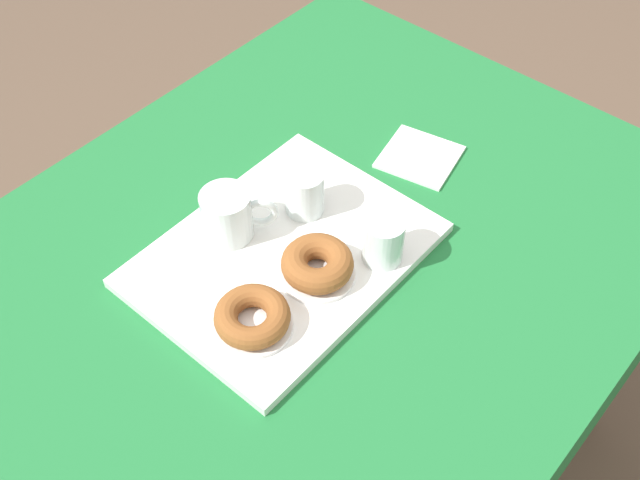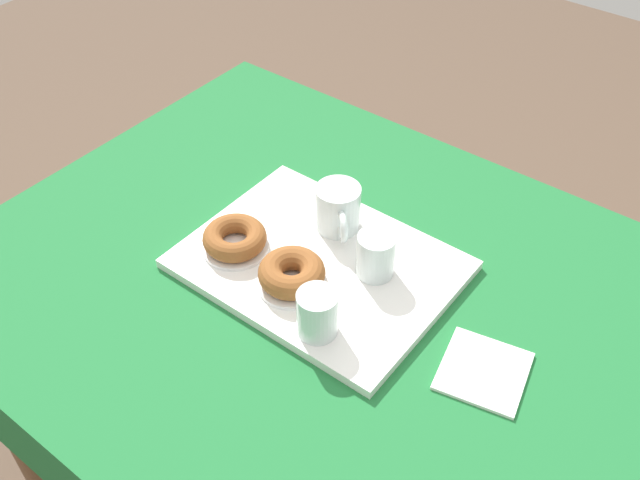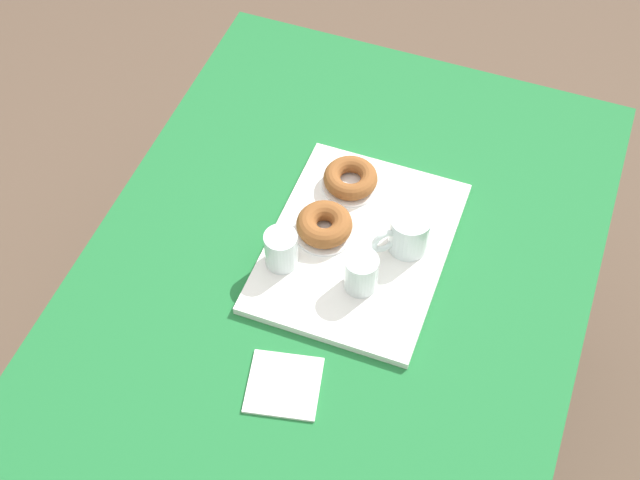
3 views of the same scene
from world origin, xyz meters
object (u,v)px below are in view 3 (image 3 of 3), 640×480
at_px(donut_plate_left, 350,185).
at_px(paper_napkin, 285,385).
at_px(tea_mug_left, 408,234).
at_px(donut_plate_right, 324,232).
at_px(water_glass_far, 281,251).
at_px(sugar_donut_right, 324,224).
at_px(serving_tray, 358,246).
at_px(dining_table, 338,294).
at_px(sugar_donut_left, 350,178).
at_px(water_glass_near, 361,274).

xyz_separation_m(donut_plate_left, paper_napkin, (-0.46, -0.04, -0.02)).
bearing_deg(tea_mug_left, donut_plate_right, 99.21).
relative_size(water_glass_far, sugar_donut_right, 0.71).
bearing_deg(donut_plate_left, serving_tray, -154.63).
bearing_deg(donut_plate_right, dining_table, -132.71).
bearing_deg(paper_napkin, tea_mug_left, -17.63).
distance_m(sugar_donut_left, donut_plate_right, 0.13).
xyz_separation_m(serving_tray, tea_mug_left, (0.03, -0.09, 0.05)).
height_order(water_glass_far, sugar_donut_right, water_glass_far).
bearing_deg(sugar_donut_left, dining_table, -167.67).
bearing_deg(water_glass_far, paper_napkin, -157.11).
distance_m(dining_table, water_glass_far, 0.20).
relative_size(water_glass_far, paper_napkin, 0.62).
bearing_deg(sugar_donut_right, tea_mug_left, -80.79).
height_order(sugar_donut_left, donut_plate_right, sugar_donut_left).
bearing_deg(donut_plate_left, donut_plate_right, 176.67).
relative_size(dining_table, sugar_donut_right, 11.25).
distance_m(water_glass_near, donut_plate_right, 0.14).
xyz_separation_m(sugar_donut_left, donut_plate_right, (-0.13, 0.01, -0.02)).
height_order(water_glass_far, donut_plate_left, water_glass_far).
bearing_deg(sugar_donut_right, serving_tray, -91.33).
height_order(water_glass_near, donut_plate_right, water_glass_near).
bearing_deg(water_glass_near, water_glass_far, 90.62).
relative_size(water_glass_near, sugar_donut_left, 0.71).
relative_size(serving_tray, water_glass_far, 5.65).
bearing_deg(dining_table, sugar_donut_right, 47.29).
height_order(serving_tray, tea_mug_left, tea_mug_left).
bearing_deg(dining_table, tea_mug_left, -59.28).
relative_size(serving_tray, tea_mug_left, 4.37).
relative_size(water_glass_near, donut_plate_left, 0.68).
xyz_separation_m(dining_table, paper_napkin, (-0.29, -0.00, 0.12)).
distance_m(donut_plate_left, sugar_donut_left, 0.02).
height_order(donut_plate_left, donut_plate_right, same).
distance_m(dining_table, donut_plate_right, 0.15).
distance_m(serving_tray, donut_plate_left, 0.15).
height_order(dining_table, water_glass_far, water_glass_far).
bearing_deg(water_glass_far, tea_mug_left, -60.85).
height_order(donut_plate_right, sugar_donut_right, sugar_donut_right).
distance_m(serving_tray, donut_plate_right, 0.07).
distance_m(donut_plate_right, paper_napkin, 0.33).
relative_size(dining_table, tea_mug_left, 12.22).
bearing_deg(tea_mug_left, dining_table, 120.72).
relative_size(dining_table, water_glass_far, 15.78).
height_order(water_glass_near, water_glass_far, same).
relative_size(serving_tray, sugar_donut_left, 4.03).
height_order(donut_plate_left, paper_napkin, donut_plate_left).
relative_size(tea_mug_left, water_glass_far, 1.29).
xyz_separation_m(water_glass_far, sugar_donut_right, (0.09, -0.05, -0.01)).
distance_m(tea_mug_left, paper_napkin, 0.38).
xyz_separation_m(dining_table, tea_mug_left, (0.07, -0.12, 0.17)).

